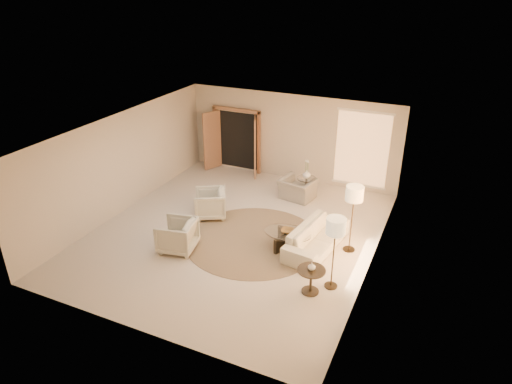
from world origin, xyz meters
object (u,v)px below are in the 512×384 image
at_px(armchair_left, 210,202).
at_px(bowl, 288,231).
at_px(accent_chair, 297,186).
at_px(side_vase, 307,174).
at_px(side_table, 306,186).
at_px(floor_lamp_far, 336,229).
at_px(end_table, 311,277).
at_px(floor_lamp_near, 354,196).
at_px(armchair_right, 177,234).
at_px(end_vase, 312,266).
at_px(sofa, 317,237).
at_px(coffee_table, 287,238).

xyz_separation_m(armchair_left, bowl, (2.55, -0.65, 0.05)).
distance_m(accent_chair, side_vase, 0.44).
xyz_separation_m(armchair_left, side_table, (2.05, 2.21, -0.04)).
distance_m(accent_chair, bowl, 2.79).
relative_size(floor_lamp_far, side_vase, 6.68).
bearing_deg(end_table, bowl, 126.96).
relative_size(bowl, side_vase, 1.26).
height_order(floor_lamp_far, bowl, floor_lamp_far).
bearing_deg(armchair_left, floor_lamp_near, 59.83).
bearing_deg(bowl, floor_lamp_near, 20.47).
distance_m(armchair_right, end_vase, 3.51).
xyz_separation_m(end_table, floor_lamp_far, (0.35, 0.36, 1.04)).
relative_size(end_vase, side_vase, 0.68).
relative_size(sofa, end_table, 3.60).
bearing_deg(sofa, coffee_table, 119.71).
height_order(armchair_left, side_table, armchair_left).
bearing_deg(side_table, coffee_table, -80.22).
distance_m(floor_lamp_near, floor_lamp_far, 1.60).
bearing_deg(side_table, armchair_right, -115.48).
height_order(sofa, side_vase, side_vase).
xyz_separation_m(end_table, floor_lamp_near, (0.35, 1.96, 1.08)).
xyz_separation_m(armchair_left, end_table, (3.62, -2.08, -0.04)).
bearing_deg(sofa, side_vase, 32.24).
bearing_deg(floor_lamp_far, side_table, 116.03).
relative_size(armchair_right, end_vase, 5.06).
relative_size(armchair_right, accent_chair, 0.89).
bearing_deg(armchair_right, side_table, 143.20).
height_order(coffee_table, end_table, end_table).
bearing_deg(bowl, end_vase, -53.04).
relative_size(floor_lamp_near, end_vase, 10.03).
bearing_deg(floor_lamp_near, end_table, -100.09).
distance_m(sofa, end_table, 1.74).
bearing_deg(sofa, accent_chair, 37.83).
bearing_deg(floor_lamp_far, end_table, -133.81).
distance_m(floor_lamp_far, side_vase, 4.42).
relative_size(armchair_left, coffee_table, 0.60).
distance_m(end_table, end_vase, 0.26).
relative_size(coffee_table, floor_lamp_far, 0.85).
distance_m(end_vase, side_vase, 4.57).
bearing_deg(armchair_left, armchair_right, -24.50).
distance_m(armchair_right, floor_lamp_near, 4.33).
distance_m(end_table, floor_lamp_near, 2.26).
xyz_separation_m(accent_chair, bowl, (0.72, -2.69, 0.05)).
xyz_separation_m(sofa, floor_lamp_near, (0.75, 0.27, 1.15)).
relative_size(bowl, end_vase, 1.84).
height_order(sofa, armchair_right, armchair_right).
bearing_deg(coffee_table, accent_chair, 104.88).
height_order(armchair_left, floor_lamp_near, floor_lamp_near).
bearing_deg(accent_chair, side_vase, -132.71).
relative_size(sofa, floor_lamp_near, 1.26).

